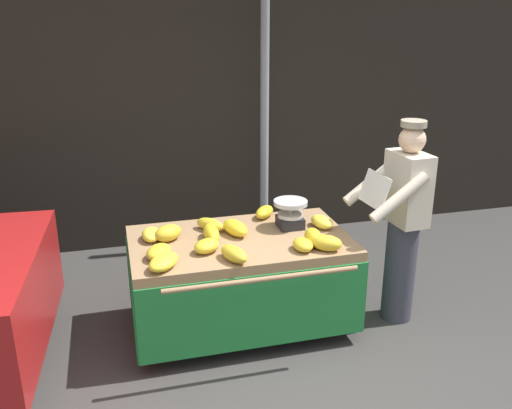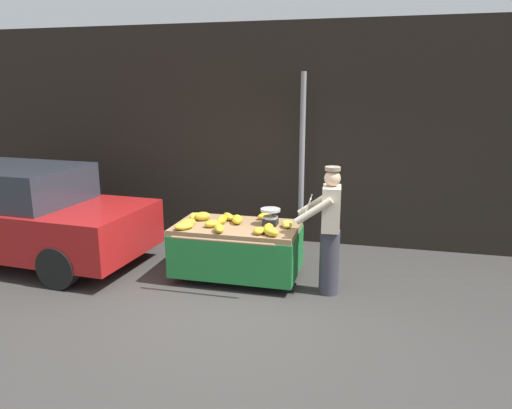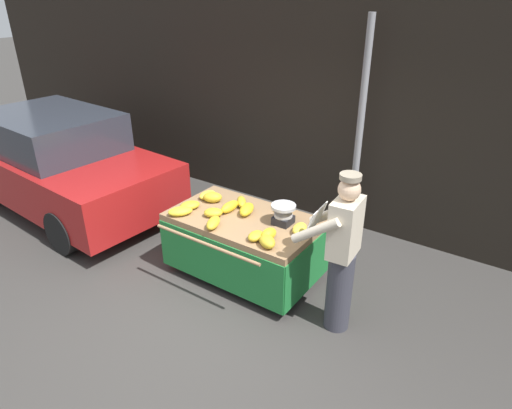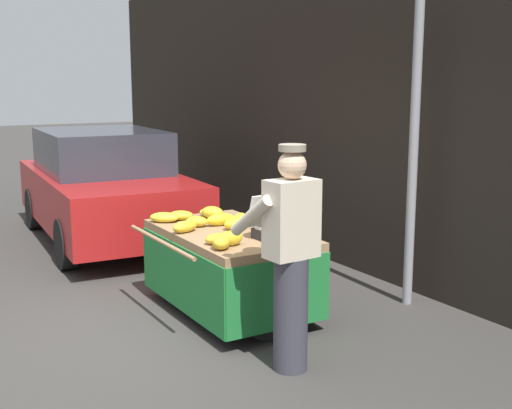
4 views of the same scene
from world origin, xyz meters
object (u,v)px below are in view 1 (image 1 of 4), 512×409
banana_bunch_8 (264,212)px  banana_bunch_9 (159,252)px  banana_bunch_10 (151,234)px  banana_bunch_12 (207,246)px  banana_bunch_1 (235,228)px  banana_bunch_3 (164,262)px  banana_bunch_5 (211,233)px  vendor_person (403,223)px  banana_bunch_0 (313,237)px  banana_bunch_2 (234,254)px  banana_bunch_4 (327,243)px  banana_cart (240,263)px  banana_bunch_7 (210,225)px  banana_bunch_13 (322,222)px  banana_bunch_11 (303,245)px  banana_bunch_6 (168,233)px  weighing_scale (290,214)px  street_pole (265,114)px

banana_bunch_8 → banana_bunch_9: bearing=-148.4°
banana_bunch_10 → banana_bunch_12: (0.38, -0.34, 0.00)m
banana_bunch_1 → banana_bunch_3: bearing=-143.2°
banana_bunch_5 → vendor_person: (1.54, -0.23, 0.02)m
banana_bunch_0 → banana_bunch_5: bearing=158.5°
banana_bunch_2 → banana_bunch_10: 0.77m
banana_bunch_4 → banana_bunch_3: bearing=179.6°
banana_cart → banana_bunch_7: bearing=131.2°
banana_bunch_10 → banana_bunch_13: banana_bunch_13 is taller
banana_bunch_11 → banana_bunch_13: (0.31, 0.39, 0.00)m
banana_bunch_10 → banana_bunch_7: bearing=8.3°
banana_bunch_7 → banana_bunch_13: 0.92m
banana_bunch_6 → banana_bunch_10: size_ratio=0.95×
banana_bunch_11 → banana_bunch_1: bearing=134.7°
banana_cart → weighing_scale: 0.58m
banana_bunch_4 → banana_bunch_11: size_ratio=1.14×
banana_bunch_6 → banana_bunch_12: 0.39m
banana_bunch_2 → banana_bunch_10: size_ratio=1.14×
banana_bunch_1 → banana_bunch_5: size_ratio=1.00×
street_pole → banana_bunch_6: bearing=-128.5°
banana_bunch_0 → banana_bunch_4: 0.14m
weighing_scale → banana_bunch_9: (-1.11, -0.32, -0.07)m
banana_cart → banana_bunch_2: bearing=-109.6°
banana_bunch_9 → banana_bunch_10: (-0.02, 0.35, -0.00)m
street_pole → banana_bunch_1: (-0.68, -1.55, -0.61)m
banana_bunch_4 → banana_bunch_10: banana_bunch_4 is taller
banana_bunch_6 → banana_bunch_12: bearing=-49.3°
street_pole → weighing_scale: (-0.20, -1.51, -0.55)m
banana_bunch_5 → street_pole: bearing=61.2°
banana_bunch_4 → banana_bunch_1: bearing=141.7°
banana_bunch_3 → banana_bunch_8: bearing=39.2°
street_pole → banana_bunch_7: (-0.86, -1.41, -0.62)m
banana_bunch_6 → banana_bunch_8: banana_bunch_6 is taller
banana_bunch_8 → banana_bunch_12: 0.85m
banana_cart → vendor_person: 1.36m
banana_bunch_1 → banana_bunch_13: size_ratio=1.20×
banana_bunch_10 → banana_bunch_11: size_ratio=1.20×
street_pole → banana_bunch_3: street_pole is taller
banana_bunch_5 → banana_bunch_12: 0.23m
banana_bunch_9 → banana_bunch_10: 0.35m
banana_bunch_2 → banana_bunch_6: bearing=130.3°
banana_bunch_2 → banana_bunch_1: bearing=76.0°
banana_bunch_13 → vendor_person: (0.60, -0.25, 0.03)m
banana_cart → weighing_scale: size_ratio=6.27×
banana_bunch_11 → banana_bunch_0: bearing=35.0°
banana_bunch_0 → banana_bunch_11: bearing=-145.0°
banana_bunch_1 → vendor_person: 1.36m
banana_bunch_1 → banana_bunch_12: banana_bunch_1 is taller
banana_bunch_2 → vendor_person: 1.46m
street_pole → banana_bunch_2: size_ratio=10.54×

